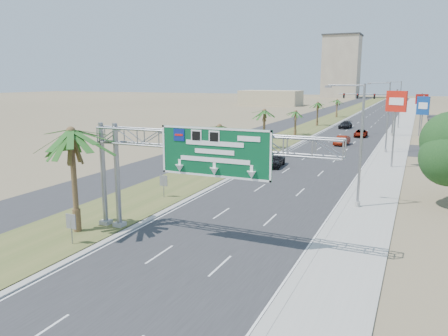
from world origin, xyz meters
TOP-DOWN VIEW (x-y plane):
  - ground at (0.00, 0.00)m, footprint 600.00×600.00m
  - road at (0.00, 110.00)m, footprint 12.00×300.00m
  - sidewalk_right at (8.50, 110.00)m, footprint 4.00×300.00m
  - median_grass at (-10.00, 110.00)m, footprint 7.00×300.00m
  - opposing_road at (-17.00, 110.00)m, footprint 8.00×300.00m
  - sign_gantry at (-1.06, 9.93)m, footprint 16.75×1.24m
  - palm_near at (-9.20, 8.00)m, footprint 5.70×5.70m
  - palm_row_b at (-9.50, 32.00)m, footprint 3.99×3.99m
  - palm_row_c at (-9.50, 48.00)m, footprint 3.99×3.99m
  - palm_row_d at (-9.50, 66.00)m, footprint 3.99×3.99m
  - palm_row_e at (-9.50, 85.00)m, footprint 3.99×3.99m
  - palm_row_f at (-9.50, 110.00)m, footprint 3.99×3.99m
  - streetlight_near at (7.30, 22.00)m, footprint 3.27×0.44m
  - streetlight_mid at (7.30, 52.00)m, footprint 3.27×0.44m
  - streetlight_far at (7.30, 88.00)m, footprint 3.27×0.44m
  - signal_mast at (5.17, 71.97)m, footprint 10.28×0.71m
  - median_signback_a at (-7.80, 6.00)m, footprint 0.75×0.08m
  - median_signback_b at (-8.50, 18.00)m, footprint 0.75×0.08m
  - tower_distant at (-32.00, 250.00)m, footprint 20.00×16.00m
  - building_distant_left at (-45.00, 160.00)m, footprint 24.00×14.00m
  - car_left_lane at (-3.99, 35.79)m, footprint 2.35×5.08m
  - car_mid_lane at (0.54, 57.12)m, footprint 2.12×4.69m
  - car_right_lane at (2.00, 69.03)m, footprint 2.24×4.71m
  - car_far at (-2.82, 82.41)m, footprint 2.54×5.30m
  - pole_sign_red_near at (9.00, 40.79)m, footprint 2.35×1.12m
  - pole_sign_blue at (11.98, 65.53)m, footprint 2.00×0.85m
  - pole_sign_red_far at (11.73, 74.56)m, footprint 2.17×1.04m

SIDE VIEW (x-z plane):
  - ground at x=0.00m, z-range 0.00..0.00m
  - road at x=0.00m, z-range 0.00..0.02m
  - opposing_road at x=-17.00m, z-range 0.00..0.02m
  - sidewalk_right at x=8.50m, z-range 0.00..0.10m
  - median_grass at x=-10.00m, z-range 0.00..0.12m
  - car_right_lane at x=2.00m, z-range 0.00..1.30m
  - car_far at x=-2.82m, z-range 0.00..1.49m
  - car_mid_lane at x=0.54m, z-range 0.00..1.49m
  - car_left_lane at x=-3.99m, z-range 0.00..1.68m
  - median_signback_a at x=-7.80m, z-range 0.41..2.49m
  - median_signback_b at x=-8.50m, z-range 0.41..2.49m
  - building_distant_left at x=-45.00m, z-range 0.00..6.00m
  - palm_row_d at x=-9.50m, z-range 1.69..7.14m
  - streetlight_near at x=7.30m, z-range -0.31..9.69m
  - streetlight_mid at x=7.30m, z-range -0.31..9.69m
  - streetlight_far at x=7.30m, z-range -0.31..9.69m
  - palm_row_f at x=-9.50m, z-range 1.83..7.58m
  - signal_mast at x=5.17m, z-range 0.85..8.85m
  - palm_row_b at x=-9.50m, z-range 1.93..7.87m
  - palm_row_e at x=-9.50m, z-range 2.02..8.16m
  - palm_row_c at x=-9.50m, z-range 2.29..9.04m
  - pole_sign_blue at x=11.98m, z-range 1.89..9.70m
  - sign_gantry at x=-1.06m, z-range 2.31..9.81m
  - pole_sign_red_far at x=11.73m, z-range 2.28..10.21m
  - palm_near at x=-9.20m, z-range 2.76..11.11m
  - pole_sign_red_near at x=9.00m, z-range 2.67..11.91m
  - tower_distant at x=-32.00m, z-range 0.00..35.00m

